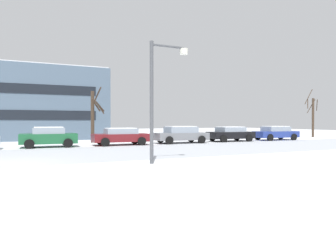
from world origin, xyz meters
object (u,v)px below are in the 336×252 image
object	(u,v)px
street_lamp	(159,88)
parked_car_gray	(181,134)
parked_car_green	(49,137)
parked_car_black	(230,134)
parked_car_blue	(276,133)
parked_car_maroon	(121,136)

from	to	relation	value
street_lamp	parked_car_gray	bearing A→B (deg)	58.29
street_lamp	parked_car_green	xyz separation A→B (m)	(-3.66, 11.13, -2.52)
street_lamp	parked_car_gray	size ratio (longest dim) A/B	1.16
parked_car_black	parked_car_blue	world-z (taller)	parked_car_blue
parked_car_maroon	parked_car_gray	world-z (taller)	parked_car_gray
parked_car_maroon	parked_car_gray	bearing A→B (deg)	-0.12
parked_car_gray	parked_car_black	world-z (taller)	parked_car_gray
parked_car_black	parked_car_blue	size ratio (longest dim) A/B	0.94
parked_car_blue	parked_car_black	bearing A→B (deg)	177.28
parked_car_maroon	parked_car_green	bearing A→B (deg)	177.85
street_lamp	parked_car_black	world-z (taller)	street_lamp
parked_car_green	parked_car_black	distance (m)	15.62
street_lamp	parked_car_gray	world-z (taller)	street_lamp
parked_car_black	parked_car_blue	bearing A→B (deg)	-2.72
parked_car_black	parked_car_blue	distance (m)	5.21
street_lamp	parked_car_blue	size ratio (longest dim) A/B	1.17
parked_car_maroon	parked_car_gray	size ratio (longest dim) A/B	0.95
parked_car_gray	parked_car_blue	size ratio (longest dim) A/B	1.01
parked_car_maroon	parked_car_black	size ratio (longest dim) A/B	1.02
parked_car_blue	parked_car_gray	bearing A→B (deg)	179.54
parked_car_green	parked_car_blue	xyz separation A→B (m)	(20.83, -0.29, -0.03)
parked_car_green	parked_car_maroon	xyz separation A→B (m)	(5.21, -0.20, -0.05)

